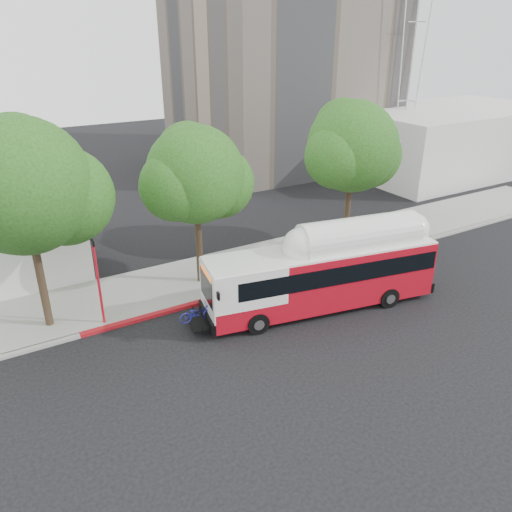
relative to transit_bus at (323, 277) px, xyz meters
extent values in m
plane|color=black|center=(-3.12, -0.51, -1.71)|extent=(120.00, 120.00, 0.00)
cube|color=gray|center=(-3.12, 5.99, -1.64)|extent=(60.00, 5.00, 0.15)
cube|color=gray|center=(-3.12, 3.39, -1.64)|extent=(60.00, 0.30, 0.15)
cube|color=maroon|center=(-6.12, 3.39, -1.63)|extent=(10.00, 0.32, 0.16)
cylinder|color=#2D2116|center=(-12.12, 4.99, 1.33)|extent=(0.36, 0.36, 6.08)
sphere|color=#214614|center=(-12.12, 4.99, 5.13)|extent=(5.80, 5.80, 5.80)
sphere|color=#214614|center=(-10.52, 5.19, 4.37)|extent=(4.35, 4.35, 4.35)
cylinder|color=#2D2116|center=(-4.12, 5.49, 1.01)|extent=(0.36, 0.36, 5.44)
sphere|color=#214614|center=(-4.12, 5.49, 4.41)|extent=(5.00, 5.00, 5.00)
sphere|color=#214614|center=(-2.74, 5.69, 3.73)|extent=(3.75, 3.75, 3.75)
cylinder|color=#2D2116|center=(5.88, 5.29, 1.17)|extent=(0.36, 0.36, 5.76)
sphere|color=#214614|center=(5.88, 5.29, 4.77)|extent=(5.40, 5.40, 5.40)
sphere|color=#214614|center=(7.37, 5.49, 4.05)|extent=(4.05, 4.05, 4.05)
cube|color=silver|center=(26.88, 15.49, 1.29)|extent=(20.00, 12.00, 6.00)
cube|color=#AC0B1A|center=(-0.09, 0.02, 0.01)|extent=(11.75, 4.51, 2.78)
cube|color=black|center=(0.38, -0.07, 0.59)|extent=(10.63, 4.36, 0.91)
cube|color=white|center=(-0.09, 0.02, 1.44)|extent=(11.73, 4.44, 0.10)
cube|color=white|center=(1.80, -0.33, 1.69)|extent=(6.37, 2.98, 0.53)
cube|color=black|center=(-6.25, 1.14, -1.23)|extent=(1.06, 1.83, 0.06)
imported|color=navy|center=(-6.25, 1.14, -0.77)|extent=(0.86, 1.72, 0.86)
cylinder|color=red|center=(-9.87, 3.85, 0.34)|extent=(0.12, 0.12, 4.11)
cube|color=black|center=(-9.87, 3.85, 2.50)|extent=(0.05, 0.41, 0.26)
camera|label=1|loc=(-13.88, -17.18, 11.04)|focal=35.00mm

